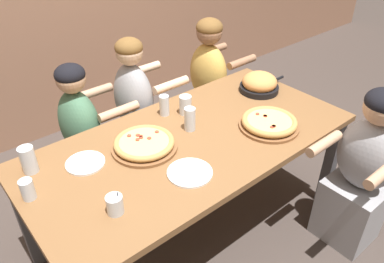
{
  "coord_description": "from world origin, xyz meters",
  "views": [
    {
      "loc": [
        -1.14,
        -1.36,
        1.99
      ],
      "look_at": [
        0.0,
        0.0,
        0.8
      ],
      "focal_mm": 35.0,
      "sensor_mm": 36.0,
      "label": 1
    }
  ],
  "objects_px": {
    "drinking_glass_c": "(185,106)",
    "diner_near_right": "(360,176)",
    "pizza_board_second": "(144,144)",
    "cocktail_glass_blue": "(115,205)",
    "drinking_glass_e": "(28,191)",
    "skillet_bowl": "(260,84)",
    "diner_far_midleft": "(84,145)",
    "drinking_glass_d": "(29,161)",
    "drinking_glass_a": "(164,106)",
    "empty_plate_b": "(190,173)",
    "drinking_glass_b": "(190,119)",
    "empty_plate_a": "(85,163)",
    "diner_far_center": "(136,120)",
    "pizza_board_main": "(269,123)",
    "diner_far_right": "(208,91)"
  },
  "relations": [
    {
      "from": "pizza_board_main",
      "to": "diner_far_center",
      "type": "bearing_deg",
      "value": 113.46
    },
    {
      "from": "skillet_bowl",
      "to": "drinking_glass_d",
      "type": "xyz_separation_m",
      "value": [
        -1.57,
        0.16,
        0.01
      ]
    },
    {
      "from": "drinking_glass_c",
      "to": "diner_near_right",
      "type": "bearing_deg",
      "value": -57.66
    },
    {
      "from": "pizza_board_main",
      "to": "drinking_glass_e",
      "type": "bearing_deg",
      "value": 166.41
    },
    {
      "from": "drinking_glass_b",
      "to": "pizza_board_main",
      "type": "bearing_deg",
      "value": -37.18
    },
    {
      "from": "drinking_glass_e",
      "to": "diner_near_right",
      "type": "height_order",
      "value": "diner_near_right"
    },
    {
      "from": "skillet_bowl",
      "to": "drinking_glass_a",
      "type": "xyz_separation_m",
      "value": [
        -0.71,
        0.17,
        0.0
      ]
    },
    {
      "from": "pizza_board_main",
      "to": "diner_far_center",
      "type": "xyz_separation_m",
      "value": [
        -0.39,
        0.9,
        -0.26
      ]
    },
    {
      "from": "drinking_glass_a",
      "to": "diner_far_right",
      "type": "bearing_deg",
      "value": 27.47
    },
    {
      "from": "diner_near_right",
      "to": "diner_far_midleft",
      "type": "bearing_deg",
      "value": 39.03
    },
    {
      "from": "diner_far_midleft",
      "to": "diner_far_center",
      "type": "height_order",
      "value": "diner_far_center"
    },
    {
      "from": "drinking_glass_e",
      "to": "diner_far_midleft",
      "type": "height_order",
      "value": "diner_far_midleft"
    },
    {
      "from": "skillet_bowl",
      "to": "drinking_glass_b",
      "type": "height_order",
      "value": "drinking_glass_b"
    },
    {
      "from": "drinking_glass_e",
      "to": "empty_plate_a",
      "type": "bearing_deg",
      "value": 11.75
    },
    {
      "from": "drinking_glass_d",
      "to": "drinking_glass_c",
      "type": "bearing_deg",
      "value": -3.57
    },
    {
      "from": "drinking_glass_b",
      "to": "diner_far_center",
      "type": "relative_size",
      "value": 0.13
    },
    {
      "from": "pizza_board_second",
      "to": "pizza_board_main",
      "type": "bearing_deg",
      "value": -23.6
    },
    {
      "from": "empty_plate_b",
      "to": "drinking_glass_c",
      "type": "bearing_deg",
      "value": 52.98
    },
    {
      "from": "drinking_glass_d",
      "to": "diner_far_center",
      "type": "xyz_separation_m",
      "value": [
        0.87,
        0.39,
        -0.29
      ]
    },
    {
      "from": "cocktail_glass_blue",
      "to": "pizza_board_second",
      "type": "bearing_deg",
      "value": 40.9
    },
    {
      "from": "drinking_glass_a",
      "to": "diner_far_midleft",
      "type": "bearing_deg",
      "value": 138.34
    },
    {
      "from": "diner_far_midleft",
      "to": "drinking_glass_a",
      "type": "bearing_deg",
      "value": 48.34
    },
    {
      "from": "empty_plate_b",
      "to": "diner_far_center",
      "type": "height_order",
      "value": "diner_far_center"
    },
    {
      "from": "drinking_glass_e",
      "to": "diner_near_right",
      "type": "xyz_separation_m",
      "value": [
        1.65,
        -0.81,
        -0.29
      ]
    },
    {
      "from": "skillet_bowl",
      "to": "diner_far_midleft",
      "type": "height_order",
      "value": "diner_far_midleft"
    },
    {
      "from": "pizza_board_second",
      "to": "drinking_glass_e",
      "type": "xyz_separation_m",
      "value": [
        -0.64,
        0.02,
        0.02
      ]
    },
    {
      "from": "pizza_board_second",
      "to": "skillet_bowl",
      "type": "distance_m",
      "value": 1.01
    },
    {
      "from": "pizza_board_second",
      "to": "empty_plate_b",
      "type": "relative_size",
      "value": 1.58
    },
    {
      "from": "drinking_glass_b",
      "to": "empty_plate_a",
      "type": "bearing_deg",
      "value": 171.12
    },
    {
      "from": "empty_plate_a",
      "to": "diner_far_center",
      "type": "height_order",
      "value": "diner_far_center"
    },
    {
      "from": "cocktail_glass_blue",
      "to": "diner_far_midleft",
      "type": "xyz_separation_m",
      "value": [
        0.26,
        0.92,
        -0.3
      ]
    },
    {
      "from": "drinking_glass_a",
      "to": "drinking_glass_b",
      "type": "distance_m",
      "value": 0.24
    },
    {
      "from": "pizza_board_second",
      "to": "cocktail_glass_blue",
      "type": "bearing_deg",
      "value": -139.1
    },
    {
      "from": "skillet_bowl",
      "to": "diner_far_center",
      "type": "height_order",
      "value": "diner_far_center"
    },
    {
      "from": "drinking_glass_a",
      "to": "diner_far_right",
      "type": "height_order",
      "value": "diner_far_right"
    },
    {
      "from": "drinking_glass_e",
      "to": "skillet_bowl",
      "type": "bearing_deg",
      "value": 1.18
    },
    {
      "from": "pizza_board_second",
      "to": "drinking_glass_d",
      "type": "bearing_deg",
      "value": 159.63
    },
    {
      "from": "drinking_glass_d",
      "to": "diner_far_center",
      "type": "height_order",
      "value": "diner_far_center"
    },
    {
      "from": "empty_plate_a",
      "to": "diner_far_right",
      "type": "height_order",
      "value": "diner_far_right"
    },
    {
      "from": "empty_plate_a",
      "to": "pizza_board_main",
      "type": "bearing_deg",
      "value": -20.92
    },
    {
      "from": "drinking_glass_b",
      "to": "diner_far_right",
      "type": "bearing_deg",
      "value": 40.89
    },
    {
      "from": "empty_plate_b",
      "to": "drinking_glass_a",
      "type": "bearing_deg",
      "value": 65.69
    },
    {
      "from": "cocktail_glass_blue",
      "to": "drinking_glass_a",
      "type": "height_order",
      "value": "drinking_glass_a"
    },
    {
      "from": "drinking_glass_b",
      "to": "diner_far_midleft",
      "type": "relative_size",
      "value": 0.13
    },
    {
      "from": "diner_near_right",
      "to": "drinking_glass_b",
      "type": "bearing_deg",
      "value": 41.71
    },
    {
      "from": "empty_plate_b",
      "to": "drinking_glass_d",
      "type": "xyz_separation_m",
      "value": [
        -0.61,
        0.54,
        0.06
      ]
    },
    {
      "from": "drinking_glass_c",
      "to": "diner_near_right",
      "type": "relative_size",
      "value": 0.11
    },
    {
      "from": "empty_plate_b",
      "to": "diner_near_right",
      "type": "height_order",
      "value": "diner_near_right"
    },
    {
      "from": "drinking_glass_a",
      "to": "diner_near_right",
      "type": "bearing_deg",
      "value": -55.18
    },
    {
      "from": "pizza_board_main",
      "to": "drinking_glass_d",
      "type": "xyz_separation_m",
      "value": [
        -1.26,
        0.51,
        0.03
      ]
    }
  ]
}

